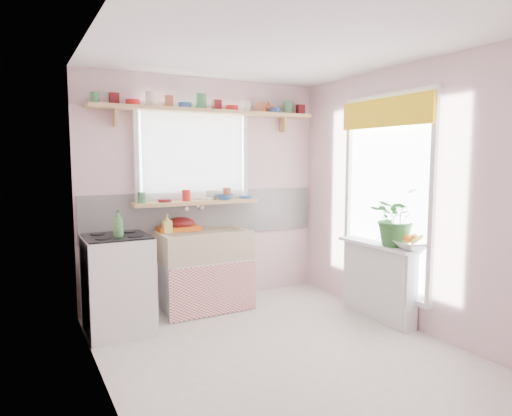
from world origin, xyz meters
TOP-DOWN VIEW (x-y plane):
  - room at (0.66, 0.86)m, footprint 3.20×3.20m
  - sink_unit at (-0.15, 1.29)m, footprint 0.95×0.65m
  - cooker at (-1.10, 1.05)m, footprint 0.58×0.58m
  - radiator_ledge at (1.30, 0.20)m, footprint 0.22×0.95m
  - windowsill at (-0.15, 1.48)m, footprint 1.40×0.22m
  - pine_shelf at (0.00, 1.47)m, footprint 2.52×0.24m
  - shelf_crockery at (0.00, 1.47)m, footprint 2.47×0.11m
  - sill_crockery at (-0.20, 1.48)m, footprint 1.35×0.11m
  - dish_tray at (-0.37, 1.50)m, footprint 0.46×0.35m
  - colander at (-0.33, 1.50)m, footprint 0.34×0.34m
  - jade_plant at (1.33, 0.03)m, footprint 0.62×0.58m
  - fruit_bowl at (1.33, -0.20)m, footprint 0.37×0.37m
  - herb_pot at (1.21, 0.02)m, footprint 0.12×0.09m
  - soap_bottle_sink at (-0.53, 1.36)m, footprint 0.09×0.09m
  - sill_cup at (0.04, 1.54)m, footprint 0.16×0.16m
  - sill_bowl at (0.16, 1.42)m, footprint 0.22×0.22m
  - shelf_vase at (0.78, 1.53)m, footprint 0.14×0.14m
  - cooker_bottle at (-1.10, 0.96)m, footprint 0.12×0.12m
  - fruit at (1.34, -0.19)m, footprint 0.20×0.14m

SIDE VIEW (x-z plane):
  - radiator_ledge at x=1.30m, z-range 0.01..0.78m
  - sink_unit at x=-0.15m, z-range -0.13..0.99m
  - cooker at x=-1.10m, z-range 0.00..0.92m
  - fruit_bowl at x=1.33m, z-range 0.78..0.85m
  - herb_pot at x=1.21m, z-range 0.78..0.97m
  - dish_tray at x=-0.37m, z-range 0.85..0.89m
  - fruit at x=1.34m, z-range 0.83..0.93m
  - colander at x=-0.33m, z-range 0.85..0.99m
  - soap_bottle_sink at x=-0.53m, z-range 0.85..1.04m
  - cooker_bottle at x=-1.10m, z-range 0.92..1.16m
  - jade_plant at x=1.33m, z-range 0.78..1.33m
  - windowsill at x=-0.15m, z-range 1.12..1.16m
  - sill_bowl at x=0.16m, z-range 1.16..1.22m
  - sill_cup at x=0.04m, z-range 1.16..1.26m
  - sill_crockery at x=-0.20m, z-range 1.15..1.27m
  - room at x=0.66m, z-range -0.23..2.97m
  - pine_shelf at x=0.00m, z-range 2.10..2.14m
  - shelf_crockery at x=0.00m, z-range 2.14..2.26m
  - shelf_vase at x=0.78m, z-range 2.14..2.28m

